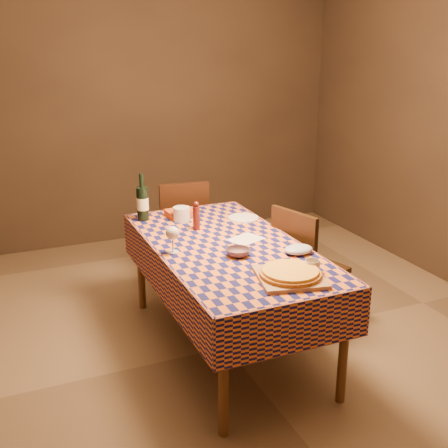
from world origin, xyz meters
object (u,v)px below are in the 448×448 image
Objects in this scene: wine_bottle at (143,203)px; chair_far at (182,226)px; pizza at (290,273)px; chair_right at (303,262)px; white_plate at (243,218)px; dining_table at (227,256)px; bowl at (238,252)px; cutting_board at (290,277)px.

wine_bottle reaches higher than chair_far.
chair_right is at bearing 53.46° from pizza.
wine_bottle reaches higher than white_plate.
pizza is at bearing -126.54° from chair_right.
bowl reaches higher than dining_table.
chair_right reaches higher than dining_table.
dining_table is at bearing -94.38° from chair_far.
dining_table is at bearing -174.97° from chair_right.
dining_table is at bearing 99.75° from cutting_board.
dining_table is 8.06× the size of white_plate.
white_plate is (0.34, 0.46, 0.08)m from dining_table.
white_plate is 0.25× the size of chair_right.
chair_far is (0.46, 0.45, -0.38)m from wine_bottle.
wine_bottle is 0.74m from chair_far.
cutting_board is at bearing -74.10° from bowl.
wine_bottle is 1.55× the size of white_plate.
chair_far is at bearing 44.44° from wine_bottle.
white_plate is at bearing -21.40° from wine_bottle.
cutting_board is 0.39× the size of chair_far.
wine_bottle is at bearing 145.60° from chair_right.
pizza reaches higher than dining_table.
bowl is 0.16× the size of chair_far.
wine_bottle is (-0.48, 1.38, 0.12)m from cutting_board.
white_plate is at bearing 54.02° from dining_table.
chair_right reaches higher than white_plate.
bowl is at bearing -157.96° from chair_right.
bowl is 0.75m from white_plate.
pizza is 0.47× the size of chair_right.
cutting_board is 1.03× the size of wine_bottle.
white_plate is (0.35, 0.67, -0.02)m from bowl.
cutting_board is at bearing -70.98° from wine_bottle.
dining_table is at bearing 99.75° from pizza.
white_plate is (0.70, -0.27, -0.13)m from wine_bottle.
cutting_board is 0.91m from chair_right.
pizza is 2.93× the size of bowl.
wine_bottle reaches higher than bowl.
chair_right reaches higher than pizza.
bowl is (-0.13, 0.44, -0.02)m from pizza.
pizza is 0.46m from bowl.
wine_bottle is 0.38× the size of chair_far.
chair_far is at bearing 90.63° from cutting_board.
wine_bottle is (-0.48, 1.38, 0.09)m from pizza.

